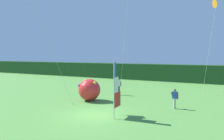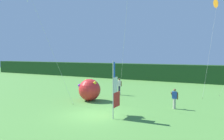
{
  "view_description": "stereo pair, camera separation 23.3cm",
  "coord_description": "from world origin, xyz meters",
  "px_view_note": "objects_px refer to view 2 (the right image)",
  "views": [
    {
      "loc": [
        7.97,
        -12.86,
        4.21
      ],
      "look_at": [
        -0.57,
        3.84,
        2.89
      ],
      "focal_mm": 34.85,
      "sensor_mm": 36.0,
      "label": 1
    },
    {
      "loc": [
        8.18,
        -12.76,
        4.21
      ],
      "look_at": [
        -0.57,
        3.84,
        2.89
      ],
      "focal_mm": 34.85,
      "sensor_mm": 36.0,
      "label": 2
    }
  ],
  "objects_px": {
    "banner_flag": "(115,91)",
    "person_near_banner": "(175,98)",
    "person_mid_field": "(119,86)",
    "kite_orange_delta_3": "(217,3)",
    "inflatable_balloon": "(90,90)"
  },
  "relations": [
    {
      "from": "kite_orange_delta_3",
      "to": "person_mid_field",
      "type": "bearing_deg",
      "value": -153.9
    },
    {
      "from": "banner_flag",
      "to": "inflatable_balloon",
      "type": "distance_m",
      "value": 5.93
    },
    {
      "from": "person_mid_field",
      "to": "inflatable_balloon",
      "type": "height_order",
      "value": "inflatable_balloon"
    },
    {
      "from": "banner_flag",
      "to": "kite_orange_delta_3",
      "type": "distance_m",
      "value": 15.12
    },
    {
      "from": "person_mid_field",
      "to": "kite_orange_delta_3",
      "type": "xyz_separation_m",
      "value": [
        8.83,
        4.33,
        8.45
      ]
    },
    {
      "from": "inflatable_balloon",
      "to": "kite_orange_delta_3",
      "type": "bearing_deg",
      "value": 39.24
    },
    {
      "from": "banner_flag",
      "to": "person_near_banner",
      "type": "height_order",
      "value": "banner_flag"
    },
    {
      "from": "banner_flag",
      "to": "person_near_banner",
      "type": "xyz_separation_m",
      "value": [
        3.01,
        4.29,
        -0.99
      ]
    },
    {
      "from": "banner_flag",
      "to": "kite_orange_delta_3",
      "type": "xyz_separation_m",
      "value": [
        5.46,
        11.9,
        7.55
      ]
    },
    {
      "from": "person_near_banner",
      "to": "kite_orange_delta_3",
      "type": "distance_m",
      "value": 11.7
    },
    {
      "from": "person_mid_field",
      "to": "inflatable_balloon",
      "type": "xyz_separation_m",
      "value": [
        -1.17,
        -3.84,
        0.08
      ]
    },
    {
      "from": "person_mid_field",
      "to": "banner_flag",
      "type": "bearing_deg",
      "value": -66.06
    },
    {
      "from": "kite_orange_delta_3",
      "to": "inflatable_balloon",
      "type": "bearing_deg",
      "value": -140.76
    },
    {
      "from": "person_mid_field",
      "to": "kite_orange_delta_3",
      "type": "relative_size",
      "value": 0.18
    },
    {
      "from": "person_near_banner",
      "to": "kite_orange_delta_3",
      "type": "height_order",
      "value": "kite_orange_delta_3"
    }
  ]
}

